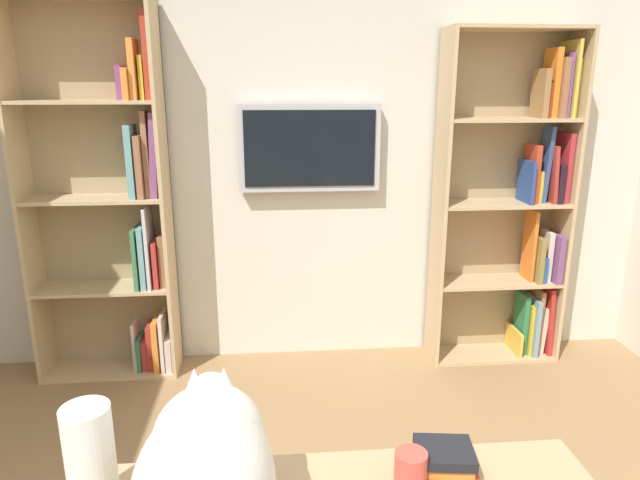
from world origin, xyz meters
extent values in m
cube|color=silver|center=(0.00, -2.23, 1.35)|extent=(4.52, 0.06, 2.70)
cube|color=tan|center=(-1.62, -2.04, 1.03)|extent=(0.02, 0.28, 2.06)
cube|color=tan|center=(-0.82, -2.04, 1.03)|extent=(0.02, 0.28, 2.06)
cube|color=tan|center=(-1.22, -2.17, 1.03)|extent=(0.82, 0.01, 2.06)
cube|color=tan|center=(-1.22, -2.04, 0.01)|extent=(0.77, 0.27, 0.02)
cube|color=tan|center=(-1.22, -2.04, 0.52)|extent=(0.77, 0.27, 0.02)
cube|color=tan|center=(-1.22, -2.04, 1.03)|extent=(0.77, 0.27, 0.02)
cube|color=tan|center=(-1.22, -2.04, 1.54)|extent=(0.77, 0.27, 0.02)
cube|color=tan|center=(-1.22, -2.04, 2.05)|extent=(0.77, 0.27, 0.02)
cube|color=#B92E27|center=(-1.58, -2.04, 0.25)|extent=(0.05, 0.19, 0.46)
cube|color=beige|center=(-1.55, -2.05, 0.18)|extent=(0.05, 0.16, 0.32)
cube|color=#986343|center=(-1.51, -2.02, 0.24)|extent=(0.03, 0.13, 0.44)
cube|color=#7199A6|center=(-1.48, -2.04, 0.21)|extent=(0.03, 0.23, 0.38)
cube|color=gold|center=(-1.46, -2.04, 0.19)|extent=(0.02, 0.18, 0.34)
cube|color=#2D784A|center=(-1.42, -2.05, 0.22)|extent=(0.03, 0.16, 0.40)
cube|color=#EDB742|center=(-1.38, -2.04, 0.10)|extent=(0.02, 0.24, 0.16)
cube|color=#794879|center=(-1.58, -2.03, 0.68)|extent=(0.04, 0.23, 0.30)
cube|color=beige|center=(-1.53, -2.03, 0.69)|extent=(0.04, 0.14, 0.32)
cube|color=#23579D|center=(-1.49, -2.04, 0.61)|extent=(0.03, 0.21, 0.17)
cube|color=olive|center=(-1.46, -2.02, 0.67)|extent=(0.03, 0.20, 0.29)
cube|color=orange|center=(-1.42, -2.05, 0.76)|extent=(0.02, 0.16, 0.45)
cube|color=#B73037|center=(-1.58, -2.04, 1.25)|extent=(0.03, 0.18, 0.42)
cube|color=black|center=(-1.54, -2.04, 1.16)|extent=(0.04, 0.21, 0.23)
cube|color=#AC352C|center=(-1.50, -2.04, 1.21)|extent=(0.04, 0.20, 0.35)
cube|color=#365389|center=(-1.46, -2.04, 1.27)|extent=(0.04, 0.13, 0.46)
cube|color=gold|center=(-1.42, -2.04, 1.14)|extent=(0.04, 0.12, 0.19)
cube|color=#B03B25|center=(-1.38, -2.04, 1.21)|extent=(0.03, 0.17, 0.35)
cube|color=#28448B|center=(-1.35, -2.03, 1.17)|extent=(0.02, 0.21, 0.26)
cube|color=yellow|center=(-1.58, -2.04, 1.72)|extent=(0.03, 0.13, 0.34)
cube|color=gold|center=(-1.55, -2.05, 1.77)|extent=(0.02, 0.23, 0.44)
cube|color=#834D8C|center=(-1.52, -2.03, 1.73)|extent=(0.02, 0.16, 0.37)
cube|color=#976241|center=(-1.49, -2.04, 1.72)|extent=(0.04, 0.21, 0.34)
cube|color=orange|center=(-1.45, -2.04, 1.75)|extent=(0.03, 0.17, 0.40)
cube|color=#B73C2C|center=(-1.42, -2.04, 1.65)|extent=(0.02, 0.14, 0.20)
cube|color=#9C7141|center=(-1.38, -2.03, 1.69)|extent=(0.03, 0.18, 0.28)
cube|color=tan|center=(0.82, -2.04, 1.10)|extent=(0.02, 0.28, 2.20)
cube|color=tan|center=(1.61, -2.04, 1.10)|extent=(0.02, 0.28, 2.20)
cube|color=tan|center=(1.22, -2.17, 1.10)|extent=(0.82, 0.01, 2.20)
cube|color=tan|center=(1.22, -2.04, 0.01)|extent=(0.77, 0.27, 0.02)
cube|color=tan|center=(1.22, -2.04, 0.56)|extent=(0.77, 0.27, 0.02)
cube|color=tan|center=(1.22, -2.04, 1.10)|extent=(0.77, 0.27, 0.02)
cube|color=tan|center=(1.22, -2.04, 1.65)|extent=(0.77, 0.27, 0.02)
cube|color=beige|center=(0.86, -2.05, 0.12)|extent=(0.04, 0.23, 0.21)
cube|color=beige|center=(0.89, -2.02, 0.20)|extent=(0.02, 0.19, 0.36)
cube|color=orange|center=(0.93, -2.04, 0.18)|extent=(0.03, 0.22, 0.33)
cube|color=#AF2F25|center=(0.97, -2.05, 0.16)|extent=(0.04, 0.18, 0.29)
cube|color=#BB3A32|center=(1.01, -2.03, 0.12)|extent=(0.03, 0.13, 0.19)
cube|color=#316F4D|center=(1.04, -2.04, 0.13)|extent=(0.03, 0.18, 0.21)
cube|color=beige|center=(1.07, -2.04, 0.17)|extent=(0.02, 0.14, 0.31)
cube|color=#946240|center=(0.86, -2.04, 0.72)|extent=(0.04, 0.14, 0.31)
cube|color=#B8302E|center=(0.90, -2.05, 0.71)|extent=(0.03, 0.21, 0.28)
cube|color=silver|center=(0.93, -2.03, 0.81)|extent=(0.02, 0.21, 0.49)
cube|color=#6DA2A8|center=(0.97, -2.04, 0.75)|extent=(0.03, 0.22, 0.38)
cube|color=#3C774F|center=(1.01, -2.03, 0.75)|extent=(0.02, 0.24, 0.36)
cube|color=#81497C|center=(0.86, -2.04, 1.35)|extent=(0.06, 0.16, 0.48)
cube|color=#9E6947|center=(0.90, -2.03, 1.35)|extent=(0.03, 0.13, 0.49)
cube|color=#946241|center=(0.94, -2.02, 1.29)|extent=(0.03, 0.18, 0.35)
cube|color=#689EA3|center=(0.99, -2.02, 1.32)|extent=(0.04, 0.17, 0.41)
cube|color=#B23522|center=(0.86, -2.05, 1.89)|extent=(0.03, 0.17, 0.46)
cube|color=gold|center=(0.90, -2.05, 1.77)|extent=(0.02, 0.13, 0.24)
cube|color=orange|center=(0.94, -2.03, 1.82)|extent=(0.03, 0.15, 0.32)
cube|color=orange|center=(0.97, -2.04, 1.74)|extent=(0.03, 0.21, 0.17)
cube|color=#844285|center=(1.01, -2.05, 1.75)|extent=(0.03, 0.14, 0.18)
cube|color=#B7B7BC|center=(-0.03, -2.15, 1.37)|extent=(0.85, 0.06, 0.52)
cube|color=black|center=(-0.03, -2.12, 1.37)|extent=(0.78, 0.01, 0.45)
ellipsoid|color=silver|center=(0.35, 0.12, 0.97)|extent=(0.25, 0.26, 0.23)
sphere|color=silver|center=(0.35, 0.06, 1.03)|extent=(0.12, 0.12, 0.12)
cone|color=silver|center=(0.32, 0.06, 1.08)|extent=(0.05, 0.05, 0.07)
cone|color=silver|center=(0.39, 0.06, 1.08)|extent=(0.05, 0.05, 0.07)
cone|color=beige|center=(0.32, 0.06, 1.07)|extent=(0.03, 0.03, 0.05)
cone|color=beige|center=(0.39, 0.06, 1.07)|extent=(0.03, 0.03, 0.05)
cylinder|color=white|center=(0.62, 0.10, 0.91)|extent=(0.11, 0.11, 0.26)
cylinder|color=#D84C3F|center=(-0.12, 0.09, 0.83)|extent=(0.08, 0.08, 0.10)
cube|color=#B7332D|center=(-0.20, 0.05, 0.79)|extent=(0.18, 0.11, 0.02)
cube|color=orange|center=(-0.21, 0.05, 0.82)|extent=(0.16, 0.13, 0.03)
cube|color=black|center=(-0.21, 0.05, 0.84)|extent=(0.16, 0.14, 0.03)
camera|label=1|loc=(0.20, 1.21, 1.73)|focal=31.16mm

